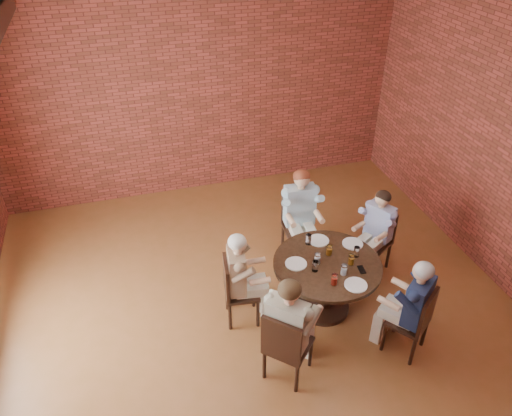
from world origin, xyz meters
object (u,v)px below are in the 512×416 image
object	(u,v)px
diner_b	(300,215)
diner_d	(289,329)
dining_table	(326,277)
chair_c	(235,288)
diner_e	(411,307)
chair_d	(285,345)
chair_b	(298,221)
chair_a	(378,237)
diner_c	(242,279)
diner_a	(376,232)
smartphone	(362,270)
chair_e	(415,320)

from	to	relation	value
diner_b	diner_d	size ratio (longest dim) A/B	0.99
dining_table	chair_c	world-z (taller)	chair_c
diner_e	chair_d	bearing A→B (deg)	-36.76
chair_c	chair_b	bearing A→B (deg)	-40.62
chair_a	diner_c	xyz separation A→B (m)	(-2.04, -0.44, 0.15)
diner_b	diner_c	xyz separation A→B (m)	(-1.11, -0.98, -0.04)
chair_a	chair_d	size ratio (longest dim) A/B	0.93
diner_a	diner_c	size ratio (longest dim) A/B	0.97
diner_c	chair_a	bearing A→B (deg)	-70.05
chair_a	diner_d	bearing A→B (deg)	-82.25
chair_a	diner_e	distance (m)	1.49
diner_d	diner_c	bearing A→B (deg)	-29.90
diner_c	diner_d	xyz separation A→B (m)	(0.26, -0.93, 0.04)
diner_b	chair_b	bearing A→B (deg)	90.00
diner_a	diner_e	size ratio (longest dim) A/B	0.96
chair_c	diner_d	size ratio (longest dim) A/B	0.66
chair_b	smartphone	size ratio (longest dim) A/B	6.75
chair_a	smartphone	bearing A→B (deg)	-69.78
chair_b	smartphone	bearing A→B (deg)	-76.26
chair_b	diner_b	size ratio (longest dim) A/B	0.70
chair_a	smartphone	distance (m)	1.09
diner_c	diner_e	distance (m)	1.93
diner_a	diner_e	world-z (taller)	diner_e
chair_a	smartphone	size ratio (longest dim) A/B	6.28
chair_a	chair_b	bearing A→B (deg)	-154.31
diner_b	chair_c	bearing A→B (deg)	-136.43
diner_a	diner_b	size ratio (longest dim) A/B	0.91
chair_a	chair_e	bearing A→B (deg)	-42.22
chair_e	diner_e	bearing A→B (deg)	-90.00
chair_c	diner_e	distance (m)	2.01
diner_b	chair_e	xyz separation A→B (m)	(0.60, -2.04, -0.18)
chair_d	smartphone	bearing A→B (deg)	-107.72
chair_a	chair_b	size ratio (longest dim) A/B	0.93
dining_table	diner_e	size ratio (longest dim) A/B	1.01
dining_table	diner_d	size ratio (longest dim) A/B	0.95
dining_table	diner_a	world-z (taller)	diner_a
chair_c	diner_c	size ratio (longest dim) A/B	0.71
chair_e	smartphone	world-z (taller)	chair_e
diner_c	chair_e	xyz separation A→B (m)	(1.71, -1.05, -0.14)
dining_table	diner_a	xyz separation A→B (m)	(0.95, 0.54, 0.09)
chair_b	chair_e	distance (m)	2.21
diner_c	diner_e	bearing A→B (deg)	-112.97
dining_table	diner_b	xyz separation A→B (m)	(0.08, 1.12, 0.15)
chair_a	chair_b	world-z (taller)	chair_b
diner_b	chair_e	size ratio (longest dim) A/B	1.48
chair_e	diner_d	bearing A→B (deg)	-41.84
diner_a	smartphone	size ratio (longest dim) A/B	8.78
diner_c	diner_d	bearing A→B (deg)	-156.28
chair_a	diner_e	xyz separation A→B (m)	(-0.38, -1.43, 0.16)
diner_e	dining_table	bearing A→B (deg)	-90.00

